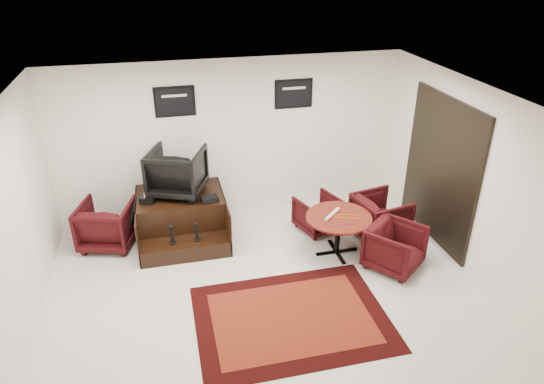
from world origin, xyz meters
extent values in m
plane|color=silver|center=(0.00, 0.00, 0.00)|extent=(6.00, 6.00, 0.00)
cube|color=white|center=(0.00, 2.50, 1.40)|extent=(6.00, 0.02, 2.80)
cube|color=white|center=(0.00, -2.50, 1.40)|extent=(6.00, 0.02, 2.80)
cube|color=white|center=(-3.00, 0.00, 1.40)|extent=(0.02, 5.00, 2.80)
cube|color=white|center=(3.00, 0.00, 1.40)|extent=(0.02, 5.00, 2.80)
cube|color=white|center=(0.00, 0.00, 2.80)|extent=(6.00, 5.00, 0.02)
cube|color=black|center=(2.97, 0.70, 1.30)|extent=(0.05, 1.90, 2.30)
cube|color=black|center=(2.96, 0.70, 1.30)|extent=(0.02, 1.72, 2.12)
cube|color=black|center=(2.97, 0.70, 1.30)|extent=(0.03, 0.05, 2.12)
cube|color=black|center=(-0.90, 2.48, 2.15)|extent=(0.66, 0.03, 0.50)
cube|color=black|center=(-0.90, 2.46, 2.15)|extent=(0.58, 0.01, 0.42)
cube|color=silver|center=(-0.90, 2.46, 2.25)|extent=(0.40, 0.00, 0.04)
cube|color=black|center=(1.10, 2.48, 2.15)|extent=(0.66, 0.03, 0.50)
cube|color=black|center=(1.10, 2.46, 2.15)|extent=(0.58, 0.01, 0.42)
cube|color=silver|center=(1.10, 2.46, 2.25)|extent=(0.40, 0.00, 0.04)
cube|color=black|center=(0.25, -0.57, 0.00)|extent=(2.51, 1.89, 0.01)
cube|color=#58170C|center=(0.25, -0.57, 0.01)|extent=(2.06, 1.44, 0.01)
cube|color=black|center=(-0.98, 1.96, 0.37)|extent=(1.42, 1.05, 0.73)
cube|color=black|center=(-0.98, 1.22, 0.13)|extent=(1.42, 0.42, 0.26)
cube|color=black|center=(-1.68, 1.75, 0.37)|extent=(0.02, 1.47, 0.73)
cube|color=black|center=(-0.28, 1.75, 0.37)|extent=(0.02, 1.47, 0.73)
cylinder|color=black|center=(-1.17, 1.22, 0.27)|extent=(0.11, 0.11, 0.02)
cylinder|color=black|center=(-1.17, 1.22, 0.40)|extent=(0.04, 0.04, 0.24)
sphere|color=black|center=(-1.17, 1.22, 0.56)|extent=(0.07, 0.07, 0.07)
cylinder|color=black|center=(-0.79, 1.22, 0.27)|extent=(0.11, 0.11, 0.02)
cylinder|color=black|center=(-0.79, 1.22, 0.40)|extent=(0.04, 0.04, 0.24)
sphere|color=black|center=(-0.79, 1.22, 0.56)|extent=(0.07, 0.07, 0.07)
imported|color=black|center=(-0.98, 2.01, 1.16)|extent=(1.06, 1.03, 0.86)
cube|color=black|center=(-1.53, 1.84, 0.79)|extent=(0.20, 0.31, 0.11)
cube|color=black|center=(-1.41, 1.80, 0.79)|extent=(0.20, 0.31, 0.11)
cube|color=black|center=(-0.52, 1.58, 0.78)|extent=(0.29, 0.23, 0.09)
imported|color=black|center=(-2.17, 1.85, 0.42)|extent=(0.99, 0.95, 0.83)
cylinder|color=#49110A|center=(1.37, 0.75, 0.65)|extent=(1.02, 1.02, 0.03)
cylinder|color=black|center=(1.37, 0.75, 0.34)|extent=(0.08, 0.08, 0.60)
cube|color=black|center=(1.37, 0.75, 0.01)|extent=(0.68, 0.06, 0.03)
cube|color=black|center=(1.37, 0.75, 0.01)|extent=(0.06, 0.68, 0.03)
imported|color=black|center=(1.29, 1.52, 0.34)|extent=(0.82, 0.79, 0.67)
imported|color=black|center=(2.25, 1.09, 0.40)|extent=(0.87, 0.91, 0.81)
imported|color=black|center=(2.07, 0.19, 0.38)|extent=(1.02, 1.01, 0.77)
cylinder|color=white|center=(1.28, 0.81, 0.69)|extent=(0.34, 0.32, 0.05)
cylinder|color=#D95B0C|center=(1.48, 0.66, 0.67)|extent=(0.42, 0.19, 0.01)
cylinder|color=#D95B0C|center=(1.48, 0.76, 0.67)|extent=(0.44, 0.13, 0.01)
cylinder|color=#4C1933|center=(1.18, 0.49, 0.67)|extent=(0.10, 0.01, 0.01)
cylinder|color=#4C1933|center=(1.24, 0.49, 0.67)|extent=(0.10, 0.01, 0.01)
cylinder|color=#4C1933|center=(1.30, 0.49, 0.67)|extent=(0.10, 0.01, 0.01)
cylinder|color=#4C1933|center=(1.36, 0.49, 0.67)|extent=(0.10, 0.01, 0.01)
cylinder|color=#4C1933|center=(1.42, 0.49, 0.67)|extent=(0.10, 0.01, 0.01)
cylinder|color=#4C1933|center=(1.48, 0.49, 0.67)|extent=(0.10, 0.01, 0.01)
camera|label=1|loc=(-1.15, -5.32, 4.40)|focal=32.00mm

